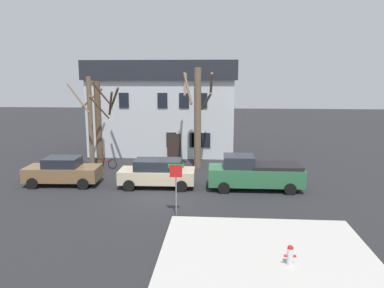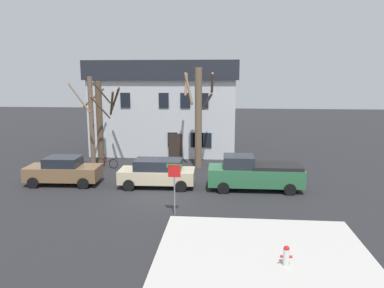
# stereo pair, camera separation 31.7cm
# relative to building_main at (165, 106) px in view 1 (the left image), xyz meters

# --- Properties ---
(ground_plane) EXTENTS (120.00, 120.00, 0.00)m
(ground_plane) POSITION_rel_building_main_xyz_m (1.55, -13.83, -4.05)
(ground_plane) COLOR #262628
(sidewalk_slab) EXTENTS (8.05, 7.84, 0.12)m
(sidewalk_slab) POSITION_rel_building_main_xyz_m (6.75, -20.74, -3.99)
(sidewalk_slab) COLOR #B7B5AD
(sidewalk_slab) RESTS_ON ground_plane
(building_main) EXTENTS (12.67, 8.30, 7.98)m
(building_main) POSITION_rel_building_main_xyz_m (0.00, 0.00, 0.00)
(building_main) COLOR silver
(building_main) RESTS_ON ground_plane
(tree_bare_near) EXTENTS (2.74, 2.18, 6.69)m
(tree_bare_near) POSITION_rel_building_main_xyz_m (-4.31, -7.62, -0.49)
(tree_bare_near) COLOR brown
(tree_bare_near) RESTS_ON ground_plane
(tree_bare_mid) EXTENTS (3.08, 2.37, 6.36)m
(tree_bare_mid) POSITION_rel_building_main_xyz_m (-4.04, -6.48, -0.64)
(tree_bare_mid) COLOR brown
(tree_bare_mid) RESTS_ON ground_plane
(tree_bare_far) EXTENTS (2.24, 2.20, 7.33)m
(tree_bare_far) POSITION_rel_building_main_xyz_m (3.33, -6.67, -0.10)
(tree_bare_far) COLOR brown
(tree_bare_far) RESTS_ON ground_plane
(car_brown_sedan) EXTENTS (4.61, 2.24, 1.75)m
(car_brown_sedan) POSITION_rel_building_main_xyz_m (-4.78, -11.74, -3.18)
(car_brown_sedan) COLOR brown
(car_brown_sedan) RESTS_ON ground_plane
(car_beige_wagon) EXTENTS (4.62, 2.14, 1.73)m
(car_beige_wagon) POSITION_rel_building_main_xyz_m (1.19, -11.79, -3.15)
(car_beige_wagon) COLOR #C6B793
(car_beige_wagon) RESTS_ON ground_plane
(pickup_truck_green) EXTENTS (5.59, 2.18, 2.06)m
(pickup_truck_green) POSITION_rel_building_main_xyz_m (7.05, -11.83, -3.06)
(pickup_truck_green) COLOR #2D6B42
(pickup_truck_green) RESTS_ON ground_plane
(fire_hydrant) EXTENTS (0.42, 0.22, 0.74)m
(fire_hydrant) POSITION_rel_building_main_xyz_m (7.44, -21.10, -3.55)
(fire_hydrant) COLOR silver
(fire_hydrant) RESTS_ON sidewalk_slab
(street_sign_pole) EXTENTS (0.76, 0.07, 2.57)m
(street_sign_pole) POSITION_rel_building_main_xyz_m (2.87, -16.39, -2.25)
(street_sign_pole) COLOR slate
(street_sign_pole) RESTS_ON ground_plane
(bicycle_leaning) EXTENTS (1.73, 0.39, 1.03)m
(bicycle_leaning) POSITION_rel_building_main_xyz_m (-3.39, -7.41, -3.68)
(bicycle_leaning) COLOR black
(bicycle_leaning) RESTS_ON ground_plane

